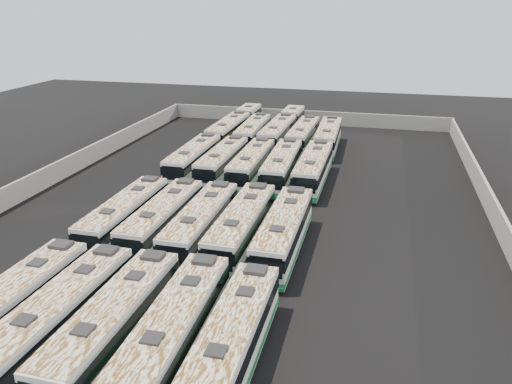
# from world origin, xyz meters

# --- Properties ---
(ground) EXTENTS (140.00, 140.00, 0.00)m
(ground) POSITION_xyz_m (0.00, 0.00, 0.00)
(ground) COLOR black
(ground) RESTS_ON ground
(perimeter_wall) EXTENTS (45.20, 73.20, 2.20)m
(perimeter_wall) POSITION_xyz_m (0.00, 0.00, 1.10)
(perimeter_wall) COLOR slate
(perimeter_wall) RESTS_ON ground
(bus_front_far_left) EXTENTS (2.87, 12.34, 3.46)m
(bus_front_far_left) POSITION_xyz_m (-8.51, -22.10, 1.77)
(bus_front_far_left) COLOR silver
(bus_front_far_left) RESTS_ON ground
(bus_front_left) EXTENTS (2.94, 12.46, 3.50)m
(bus_front_left) POSITION_xyz_m (-5.13, -22.19, 1.79)
(bus_front_left) COLOR silver
(bus_front_left) RESTS_ON ground
(bus_front_center) EXTENTS (2.78, 12.48, 3.51)m
(bus_front_center) POSITION_xyz_m (-1.74, -22.15, 1.79)
(bus_front_center) COLOR silver
(bus_front_center) RESTS_ON ground
(bus_front_right) EXTENTS (2.89, 12.53, 3.52)m
(bus_front_right) POSITION_xyz_m (1.81, -21.92, 1.80)
(bus_front_right) COLOR silver
(bus_front_right) RESTS_ON ground
(bus_front_far_right) EXTENTS (2.61, 12.16, 3.42)m
(bus_front_far_right) POSITION_xyz_m (5.14, -22.03, 1.75)
(bus_front_far_right) COLOR silver
(bus_front_far_right) RESTS_ON ground
(bus_midfront_far_left) EXTENTS (2.58, 12.16, 3.43)m
(bus_midfront_far_left) POSITION_xyz_m (-8.45, -8.23, 1.75)
(bus_midfront_far_left) COLOR silver
(bus_midfront_far_left) RESTS_ON ground
(bus_midfront_left) EXTENTS (2.64, 12.21, 3.44)m
(bus_midfront_left) POSITION_xyz_m (-5.06, -8.10, 1.76)
(bus_midfront_left) COLOR silver
(bus_midfront_left) RESTS_ON ground
(bus_midfront_center) EXTENTS (2.72, 12.45, 3.51)m
(bus_midfront_center) POSITION_xyz_m (-1.62, -8.33, 1.79)
(bus_midfront_center) COLOR silver
(bus_midfront_center) RESTS_ON ground
(bus_midfront_right) EXTENTS (2.73, 12.63, 3.56)m
(bus_midfront_right) POSITION_xyz_m (1.74, -8.11, 1.82)
(bus_midfront_right) COLOR silver
(bus_midfront_right) RESTS_ON ground
(bus_midfront_far_right) EXTENTS (2.67, 12.56, 3.54)m
(bus_midfront_far_right) POSITION_xyz_m (5.19, -8.24, 1.81)
(bus_midfront_far_right) COLOR silver
(bus_midfront_far_right) RESTS_ON ground
(bus_midback_far_left) EXTENTS (2.66, 12.37, 3.48)m
(bus_midback_far_left) POSITION_xyz_m (-8.59, 8.27, 1.78)
(bus_midback_far_left) COLOR silver
(bus_midback_far_left) RESTS_ON ground
(bus_midback_left) EXTENTS (2.70, 12.20, 3.43)m
(bus_midback_left) POSITION_xyz_m (-5.10, 8.22, 1.75)
(bus_midback_left) COLOR silver
(bus_midback_left) RESTS_ON ground
(bus_midback_center) EXTENTS (2.62, 12.22, 3.44)m
(bus_midback_center) POSITION_xyz_m (-1.65, 8.00, 1.76)
(bus_midback_center) COLOR silver
(bus_midback_center) RESTS_ON ground
(bus_midback_right) EXTENTS (2.95, 12.54, 3.52)m
(bus_midback_right) POSITION_xyz_m (1.77, 8.05, 1.80)
(bus_midback_right) COLOR silver
(bus_midback_right) RESTS_ON ground
(bus_midback_far_right) EXTENTS (2.76, 12.63, 3.55)m
(bus_midback_far_right) POSITION_xyz_m (5.21, 8.01, 1.82)
(bus_midback_far_right) COLOR silver
(bus_midback_far_right) RESTS_ON ground
(bus_back_far_left) EXTENTS (2.98, 19.30, 3.49)m
(bus_back_far_left) POSITION_xyz_m (-8.53, 25.23, 1.78)
(bus_back_far_left) COLOR silver
(bus_back_far_left) RESTS_ON ground
(bus_back_left) EXTENTS (2.84, 12.18, 3.42)m
(bus_back_left) POSITION_xyz_m (-5.09, 21.88, 1.75)
(bus_back_left) COLOR silver
(bus_back_left) RESTS_ON ground
(bus_back_center) EXTENTS (3.08, 19.38, 3.51)m
(bus_back_center) POSITION_xyz_m (-1.55, 25.32, 1.79)
(bus_back_center) COLOR silver
(bus_back_center) RESTS_ON ground
(bus_back_right) EXTENTS (2.84, 12.11, 3.40)m
(bus_back_right) POSITION_xyz_m (1.84, 22.05, 1.74)
(bus_back_right) COLOR silver
(bus_back_right) RESTS_ON ground
(bus_back_far_right) EXTENTS (2.86, 12.46, 3.50)m
(bus_back_far_right) POSITION_xyz_m (5.23, 21.89, 1.79)
(bus_back_far_right) COLOR silver
(bus_back_far_right) RESTS_ON ground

